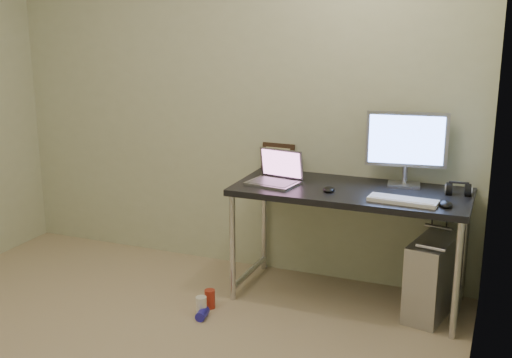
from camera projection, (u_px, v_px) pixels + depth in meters
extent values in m
cube|color=beige|center=(233.00, 96.00, 4.51)|extent=(3.50, 0.02, 2.50)
cube|color=beige|center=(479.00, 176.00, 2.31)|extent=(0.02, 3.50, 2.50)
cube|color=black|center=(351.00, 192.00, 4.02)|extent=(1.46, 0.64, 0.04)
cylinder|color=silver|center=(232.00, 248.00, 4.11)|extent=(0.04, 0.04, 0.71)
cylinder|color=silver|center=(264.00, 222.00, 4.61)|extent=(0.04, 0.04, 0.71)
cylinder|color=silver|center=(457.00, 281.00, 3.61)|extent=(0.04, 0.04, 0.71)
cylinder|color=silver|center=(465.00, 248.00, 4.11)|extent=(0.04, 0.04, 0.71)
cylinder|color=silver|center=(249.00, 272.00, 4.43)|extent=(0.04, 0.56, 0.04)
cylinder|color=silver|center=(457.00, 305.00, 3.93)|extent=(0.04, 0.56, 0.04)
cube|color=#B0B0B5|center=(432.00, 278.00, 3.93)|extent=(0.29, 0.50, 0.49)
cylinder|color=#ACABB2|center=(431.00, 248.00, 3.69)|extent=(0.18, 0.06, 0.02)
cylinder|color=#ACABB2|center=(439.00, 227.00, 4.04)|extent=(0.18, 0.06, 0.02)
cylinder|color=black|center=(431.00, 238.00, 4.17)|extent=(0.01, 0.16, 0.69)
cylinder|color=black|center=(445.00, 243.00, 4.12)|extent=(0.02, 0.11, 0.71)
cylinder|color=#AF2F1E|center=(210.00, 299.00, 4.06)|extent=(0.09, 0.09, 0.12)
cylinder|color=white|center=(201.00, 306.00, 3.96)|extent=(0.09, 0.09, 0.12)
cylinder|color=#2923B7|center=(202.00, 314.00, 3.93)|extent=(0.08, 0.12, 0.06)
cube|color=#ACABB2|center=(272.00, 183.00, 4.11)|extent=(0.34, 0.26, 0.02)
cube|color=slate|center=(272.00, 182.00, 4.11)|extent=(0.30, 0.22, 0.00)
cube|color=gray|center=(282.00, 164.00, 4.18)|extent=(0.31, 0.09, 0.20)
cube|color=#7F486F|center=(281.00, 164.00, 4.18)|extent=(0.28, 0.08, 0.17)
cube|color=#ACABB2|center=(404.00, 185.00, 4.08)|extent=(0.22, 0.17, 0.01)
cylinder|color=#ACABB2|center=(405.00, 175.00, 4.08)|extent=(0.03, 0.03, 0.11)
cube|color=#ACABB2|center=(407.00, 139.00, 4.02)|extent=(0.50, 0.10, 0.35)
cube|color=#658FFF|center=(406.00, 140.00, 4.00)|extent=(0.45, 0.07, 0.30)
cube|color=white|center=(403.00, 201.00, 3.72)|extent=(0.41, 0.16, 0.02)
ellipsoid|color=black|center=(446.00, 203.00, 3.65)|extent=(0.09, 0.13, 0.04)
ellipsoid|color=black|center=(329.00, 188.00, 3.96)|extent=(0.09, 0.13, 0.04)
cylinder|color=black|center=(449.00, 190.00, 3.90)|extent=(0.05, 0.09, 0.09)
cylinder|color=black|center=(468.00, 191.00, 3.86)|extent=(0.05, 0.09, 0.09)
cube|color=black|center=(459.00, 183.00, 3.87)|extent=(0.12, 0.03, 0.01)
cube|color=black|center=(278.00, 157.00, 4.47)|extent=(0.24, 0.07, 0.19)
cylinder|color=silver|center=(300.00, 166.00, 4.41)|extent=(0.01, 0.01, 0.09)
cylinder|color=white|center=(300.00, 159.00, 4.40)|extent=(0.05, 0.04, 0.04)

